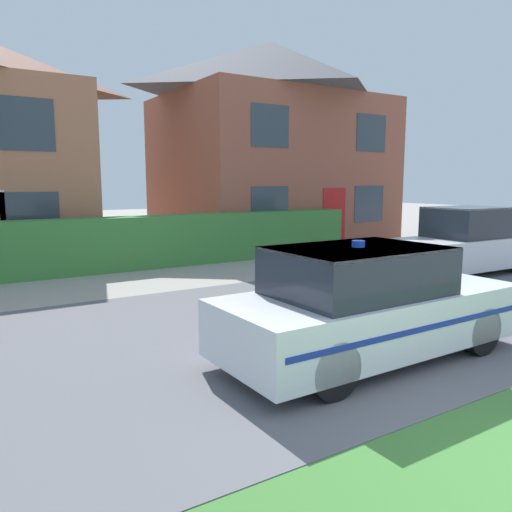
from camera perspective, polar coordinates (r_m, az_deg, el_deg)
road_strip at (r=7.88m, az=0.53°, el=-8.50°), size 28.00×6.71×0.01m
garden_hedge at (r=13.79m, az=-12.16°, el=1.58°), size 13.10×0.75×1.40m
police_car at (r=6.67m, az=12.60°, el=-5.48°), size 4.22×1.72×1.56m
neighbour_car_near at (r=13.66m, az=22.63°, el=1.27°), size 4.64×1.74×1.67m
house_right at (r=19.73m, az=1.73°, el=12.90°), size 8.23×6.65×7.52m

